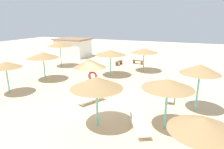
% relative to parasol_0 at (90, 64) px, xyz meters
% --- Properties ---
extents(ground_plane, '(80.00, 80.00, 0.00)m').
position_rel_parasol_0_xyz_m(ground_plane, '(1.15, -1.46, -2.31)').
color(ground_plane, beige).
extents(parasol_0, '(2.43, 2.43, 2.65)m').
position_rel_parasol_0_xyz_m(parasol_0, '(0.00, 0.00, 0.00)').
color(parasol_0, '#6BC6BC').
rests_on(parasol_0, ground).
extents(parasol_1, '(2.71, 2.71, 2.71)m').
position_rel_parasol_0_xyz_m(parasol_1, '(2.69, -4.12, 0.10)').
color(parasol_1, '#6BC6BC').
rests_on(parasol_1, ground).
extents(parasol_2, '(2.36, 2.36, 2.96)m').
position_rel_parasol_0_xyz_m(parasol_2, '(7.51, -0.15, 0.35)').
color(parasol_2, '#6BC6BC').
rests_on(parasol_2, ground).
extents(parasol_3, '(2.33, 2.33, 2.52)m').
position_rel_parasol_0_xyz_m(parasol_3, '(-5.62, -2.57, -0.03)').
color(parasol_3, '#6BC6BC').
rests_on(parasol_3, ground).
extents(parasol_4, '(2.57, 2.57, 2.70)m').
position_rel_parasol_0_xyz_m(parasol_4, '(6.05, -3.07, 0.14)').
color(parasol_4, '#6BC6BC').
rests_on(parasol_4, ground).
extents(parasol_5, '(3.03, 3.03, 2.62)m').
position_rel_parasol_0_xyz_m(parasol_5, '(-0.50, 5.05, 0.05)').
color(parasol_5, '#6BC6BC').
rests_on(parasol_5, ground).
extents(parasol_6, '(2.86, 2.86, 2.64)m').
position_rel_parasol_0_xyz_m(parasol_6, '(-5.57, 1.34, 0.05)').
color(parasol_6, '#6BC6BC').
rests_on(parasol_6, ground).
extents(parasol_7, '(2.97, 2.97, 2.51)m').
position_rel_parasol_0_xyz_m(parasol_7, '(2.12, 8.09, -0.04)').
color(parasol_7, '#6BC6BC').
rests_on(parasol_7, ground).
extents(parasol_8, '(2.22, 2.22, 2.53)m').
position_rel_parasol_0_xyz_m(parasol_8, '(7.57, -6.29, -0.03)').
color(parasol_8, '#6BC6BC').
rests_on(parasol_8, ground).
extents(parasol_9, '(2.96, 2.96, 3.01)m').
position_rel_parasol_0_xyz_m(parasol_9, '(-7.58, 6.48, 0.41)').
color(parasol_9, '#6BC6BC').
rests_on(parasol_9, ground).
extents(lounger_0, '(1.37, 1.97, 0.76)m').
position_rel_parasol_0_xyz_m(lounger_0, '(0.92, -1.60, -1.99)').
color(lounger_0, white).
rests_on(lounger_0, ground).
extents(lounger_1, '(1.50, 1.98, 0.61)m').
position_rel_parasol_0_xyz_m(lounger_1, '(4.90, -3.75, -2.00)').
color(lounger_1, white).
rests_on(lounger_1, ground).
extents(lounger_2, '(0.74, 1.89, 0.78)m').
position_rel_parasol_0_xyz_m(lounger_2, '(5.81, 1.00, -1.99)').
color(lounger_2, white).
rests_on(lounger_2, ground).
extents(bench_0, '(1.55, 0.69, 0.49)m').
position_rel_parasol_0_xyz_m(bench_0, '(7.91, 10.35, -1.96)').
color(bench_0, brown).
rests_on(bench_0, ground).
extents(bench_1, '(0.55, 1.53, 0.49)m').
position_rel_parasol_0_xyz_m(bench_1, '(-1.45, 9.95, -1.96)').
color(bench_1, brown).
rests_on(bench_1, ground).
extents(bench_2, '(1.55, 0.69, 0.49)m').
position_rel_parasol_0_xyz_m(bench_2, '(0.59, 11.34, -1.96)').
color(bench_2, brown).
rests_on(bench_2, ground).
extents(beach_cabana, '(4.80, 3.98, 2.74)m').
position_rel_parasol_0_xyz_m(beach_cabana, '(-9.84, 12.57, -0.92)').
color(beach_cabana, white).
rests_on(beach_cabana, ground).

